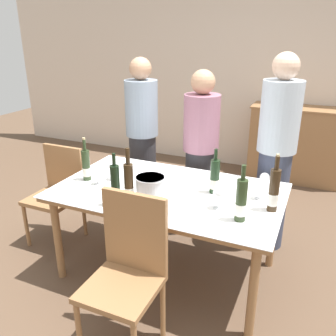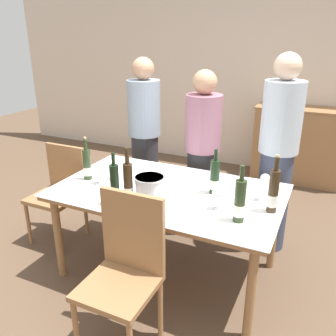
{
  "view_description": "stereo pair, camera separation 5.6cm",
  "coord_description": "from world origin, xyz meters",
  "px_view_note": "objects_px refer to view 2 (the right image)",
  "views": [
    {
      "loc": [
        1.0,
        -2.26,
        1.87
      ],
      "look_at": [
        0.0,
        0.0,
        0.92
      ],
      "focal_mm": 38.0,
      "sensor_mm": 36.0,
      "label": 1
    },
    {
      "loc": [
        1.05,
        -2.23,
        1.87
      ],
      "look_at": [
        0.0,
        0.0,
        0.92
      ],
      "focal_mm": 38.0,
      "sensor_mm": 36.0,
      "label": 2
    }
  ],
  "objects_px": {
    "person_guest_left": "(202,155)",
    "wine_glass_4": "(261,188)",
    "wine_bottle_2": "(240,202)",
    "wine_bottle_5": "(215,178)",
    "ice_bucket": "(150,189)",
    "wine_bottle_3": "(273,192)",
    "dining_table": "(168,198)",
    "wine_bottle_0": "(115,187)",
    "chair_left_end": "(61,187)",
    "wine_glass_1": "(99,173)",
    "wine_glass_3": "(218,194)",
    "wine_bottle_1": "(128,184)",
    "wine_glass_0": "(265,179)",
    "person_guest_right": "(277,157)",
    "chair_near_front": "(125,264)",
    "sideboard_cabinet": "(301,145)",
    "wine_bottle_4": "(87,165)",
    "wine_glass_2": "(115,167)",
    "person_host": "(145,139)"
  },
  "relations": [
    {
      "from": "person_guest_left",
      "to": "wine_glass_4",
      "type": "bearing_deg",
      "value": -43.53
    },
    {
      "from": "wine_bottle_2",
      "to": "wine_bottle_5",
      "type": "xyz_separation_m",
      "value": [
        -0.27,
        0.34,
        -0.01
      ]
    },
    {
      "from": "ice_bucket",
      "to": "wine_bottle_3",
      "type": "xyz_separation_m",
      "value": [
        0.8,
        0.24,
        0.04
      ]
    },
    {
      "from": "dining_table",
      "to": "wine_bottle_0",
      "type": "distance_m",
      "value": 0.49
    },
    {
      "from": "wine_bottle_5",
      "to": "wine_glass_4",
      "type": "relative_size",
      "value": 2.47
    },
    {
      "from": "wine_bottle_5",
      "to": "chair_left_end",
      "type": "height_order",
      "value": "wine_bottle_5"
    },
    {
      "from": "wine_glass_1",
      "to": "wine_glass_3",
      "type": "relative_size",
      "value": 0.83
    },
    {
      "from": "wine_glass_1",
      "to": "wine_glass_3",
      "type": "distance_m",
      "value": 0.98
    },
    {
      "from": "wine_bottle_1",
      "to": "wine_bottle_2",
      "type": "height_order",
      "value": "wine_bottle_1"
    },
    {
      "from": "wine_bottle_0",
      "to": "wine_glass_0",
      "type": "relative_size",
      "value": 2.96
    },
    {
      "from": "wine_bottle_3",
      "to": "person_guest_right",
      "type": "distance_m",
      "value": 0.77
    },
    {
      "from": "wine_glass_1",
      "to": "wine_glass_3",
      "type": "xyz_separation_m",
      "value": [
        0.98,
        -0.02,
        0.02
      ]
    },
    {
      "from": "wine_glass_1",
      "to": "wine_glass_4",
      "type": "height_order",
      "value": "wine_glass_4"
    },
    {
      "from": "dining_table",
      "to": "chair_near_front",
      "type": "bearing_deg",
      "value": -85.11
    },
    {
      "from": "sideboard_cabinet",
      "to": "wine_glass_0",
      "type": "relative_size",
      "value": 9.41
    },
    {
      "from": "wine_bottle_0",
      "to": "wine_glass_1",
      "type": "height_order",
      "value": "wine_bottle_0"
    },
    {
      "from": "chair_left_end",
      "to": "wine_bottle_4",
      "type": "bearing_deg",
      "value": -19.5
    },
    {
      "from": "dining_table",
      "to": "wine_bottle_1",
      "type": "height_order",
      "value": "wine_bottle_1"
    },
    {
      "from": "wine_bottle_3",
      "to": "wine_bottle_2",
      "type": "bearing_deg",
      "value": -127.14
    },
    {
      "from": "sideboard_cabinet",
      "to": "chair_left_end",
      "type": "xyz_separation_m",
      "value": [
        -1.9,
        -2.4,
        0.02
      ]
    },
    {
      "from": "wine_bottle_5",
      "to": "person_guest_right",
      "type": "height_order",
      "value": "person_guest_right"
    },
    {
      "from": "wine_bottle_4",
      "to": "wine_glass_2",
      "type": "relative_size",
      "value": 2.4
    },
    {
      "from": "wine_bottle_3",
      "to": "wine_glass_2",
      "type": "height_order",
      "value": "wine_bottle_3"
    },
    {
      "from": "person_host",
      "to": "person_guest_left",
      "type": "bearing_deg",
      "value": -10.32
    },
    {
      "from": "wine_glass_2",
      "to": "wine_bottle_2",
      "type": "bearing_deg",
      "value": -12.81
    },
    {
      "from": "wine_bottle_2",
      "to": "wine_bottle_4",
      "type": "xyz_separation_m",
      "value": [
        -1.29,
        0.16,
        -0.01
      ]
    },
    {
      "from": "ice_bucket",
      "to": "person_guest_left",
      "type": "bearing_deg",
      "value": 88.71
    },
    {
      "from": "wine_glass_1",
      "to": "wine_glass_2",
      "type": "xyz_separation_m",
      "value": [
        0.06,
        0.13,
        0.01
      ]
    },
    {
      "from": "sideboard_cabinet",
      "to": "dining_table",
      "type": "height_order",
      "value": "sideboard_cabinet"
    },
    {
      "from": "wine_bottle_3",
      "to": "person_guest_left",
      "type": "bearing_deg",
      "value": 134.99
    },
    {
      "from": "wine_bottle_0",
      "to": "wine_glass_3",
      "type": "bearing_deg",
      "value": 20.17
    },
    {
      "from": "wine_bottle_3",
      "to": "wine_glass_4",
      "type": "xyz_separation_m",
      "value": [
        -0.11,
        0.14,
        -0.05
      ]
    },
    {
      "from": "wine_bottle_3",
      "to": "wine_glass_3",
      "type": "distance_m",
      "value": 0.36
    },
    {
      "from": "person_guest_left",
      "to": "chair_left_end",
      "type": "bearing_deg",
      "value": -149.75
    },
    {
      "from": "wine_bottle_4",
      "to": "wine_glass_1",
      "type": "xyz_separation_m",
      "value": [
        0.14,
        -0.04,
        -0.03
      ]
    },
    {
      "from": "dining_table",
      "to": "person_guest_left",
      "type": "relative_size",
      "value": 1.09
    },
    {
      "from": "wine_glass_0",
      "to": "person_host",
      "type": "distance_m",
      "value": 1.46
    },
    {
      "from": "wine_bottle_1",
      "to": "wine_glass_3",
      "type": "distance_m",
      "value": 0.62
    },
    {
      "from": "wine_glass_1",
      "to": "wine_glass_4",
      "type": "xyz_separation_m",
      "value": [
        1.21,
        0.25,
        0.01
      ]
    },
    {
      "from": "wine_bottle_3",
      "to": "wine_glass_1",
      "type": "bearing_deg",
      "value": -175.44
    },
    {
      "from": "ice_bucket",
      "to": "wine_bottle_5",
      "type": "relative_size",
      "value": 0.61
    },
    {
      "from": "wine_glass_4",
      "to": "chair_left_end",
      "type": "height_order",
      "value": "chair_left_end"
    },
    {
      "from": "wine_bottle_3",
      "to": "ice_bucket",
      "type": "bearing_deg",
      "value": -163.19
    },
    {
      "from": "dining_table",
      "to": "wine_glass_0",
      "type": "bearing_deg",
      "value": 25.81
    },
    {
      "from": "wine_bottle_3",
      "to": "wine_bottle_4",
      "type": "distance_m",
      "value": 1.46
    },
    {
      "from": "wine_glass_2",
      "to": "chair_left_end",
      "type": "height_order",
      "value": "same"
    },
    {
      "from": "wine_bottle_5",
      "to": "wine_glass_1",
      "type": "bearing_deg",
      "value": -165.82
    },
    {
      "from": "wine_bottle_4",
      "to": "chair_left_end",
      "type": "distance_m",
      "value": 0.6
    },
    {
      "from": "chair_near_front",
      "to": "wine_bottle_0",
      "type": "bearing_deg",
      "value": 128.93
    },
    {
      "from": "wine_bottle_4",
      "to": "chair_left_end",
      "type": "height_order",
      "value": "wine_bottle_4"
    }
  ]
}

